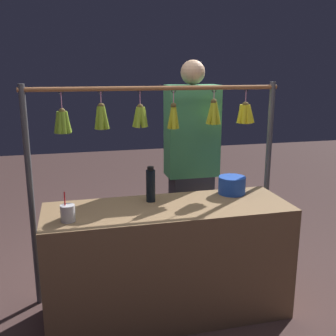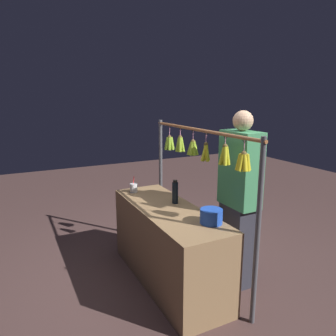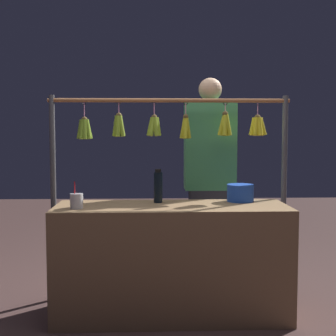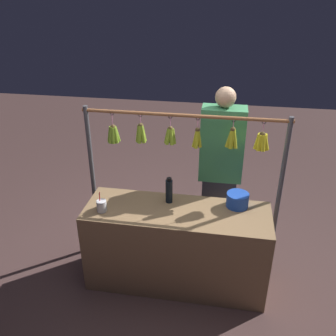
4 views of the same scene
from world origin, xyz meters
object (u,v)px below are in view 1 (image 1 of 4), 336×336
at_px(vendor_person, 191,171).
at_px(blue_bucket, 232,185).
at_px(water_bottle, 151,185).
at_px(drink_cup, 68,213).

bearing_deg(vendor_person, blue_bucket, 111.51).
xyz_separation_m(blue_bucket, vendor_person, (0.18, -0.45, 0.01)).
distance_m(water_bottle, blue_bucket, 0.63).
relative_size(water_bottle, drink_cup, 1.35).
relative_size(drink_cup, vendor_person, 0.10).
height_order(water_bottle, vendor_person, vendor_person).
bearing_deg(blue_bucket, drink_cup, 13.39).
height_order(blue_bucket, drink_cup, drink_cup).
distance_m(blue_bucket, vendor_person, 0.49).
relative_size(water_bottle, blue_bucket, 1.25).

